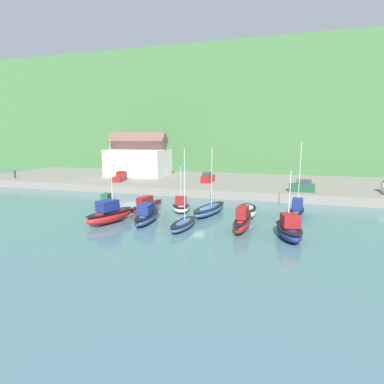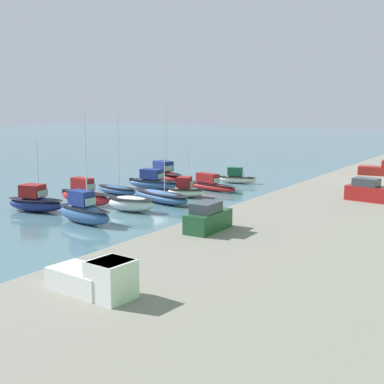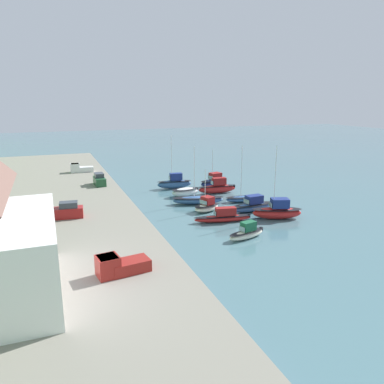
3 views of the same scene
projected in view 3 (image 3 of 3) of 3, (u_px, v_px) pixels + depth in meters
ground_plane at (213, 205)px, 61.17m from camera, size 320.00×320.00×0.00m
quay_promenade at (34, 219)px, 51.52m from camera, size 117.37×28.10×1.52m
moored_boat_0 at (247, 233)px, 46.32m from camera, size 2.77×5.63×2.14m
moored_boat_1 at (223, 217)px, 52.62m from camera, size 3.03×8.47×2.07m
moored_boat_2 at (207, 206)px, 57.53m from camera, size 3.70×4.92×6.67m
moored_boat_3 at (198, 200)px, 61.65m from camera, size 4.42×8.84×9.49m
moored_boat_4 at (185, 192)px, 66.41m from camera, size 3.00×5.40×1.56m
moored_boat_5 at (175, 183)px, 72.26m from camera, size 2.55×6.90×10.22m
moored_boat_6 at (277, 211)px, 53.93m from camera, size 4.63×7.57×10.61m
moored_boat_7 at (252, 206)px, 57.52m from camera, size 2.68×7.53×2.49m
moored_boat_8 at (243, 198)px, 62.97m from camera, size 2.55×6.35×9.57m
moored_boat_9 at (218, 187)px, 68.57m from camera, size 2.13×7.32×2.87m
moored_boat_10 at (214, 181)px, 73.89m from camera, size 3.69×6.60×7.30m
parked_car_0 at (99, 180)px, 68.43m from camera, size 4.23×1.87×2.16m
parked_car_1 at (67, 211)px, 49.40m from camera, size 2.26×4.37×2.16m
pickup_truck_0 at (80, 168)px, 80.47m from camera, size 2.31×4.86×1.90m
pickup_truck_1 at (119, 265)px, 33.48m from camera, size 2.60×4.95×1.90m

